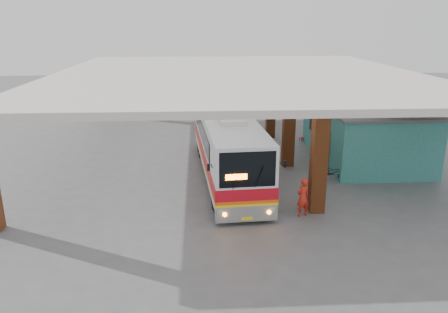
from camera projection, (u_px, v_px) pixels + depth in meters
name	position (u px, v px, depth m)	size (l,w,h in m)	color
ground	(237.00, 186.00, 20.76)	(90.00, 90.00, 0.00)	#515154
brick_columns	(255.00, 118.00, 24.95)	(20.10, 21.60, 4.35)	brown
canopy_roof	(237.00, 74.00, 25.64)	(21.00, 23.00, 0.30)	beige
shop_building	(364.00, 132.00, 24.52)	(5.20, 8.20, 3.11)	#2E7468
coach_bus	(227.00, 145.00, 21.57)	(3.21, 11.60, 3.34)	silver
motorcycle	(332.00, 172.00, 21.28)	(0.61, 1.75, 0.92)	black
pedestrian	(303.00, 197.00, 17.37)	(0.59, 0.39, 1.61)	red
red_chair	(304.00, 136.00, 28.44)	(0.48, 0.48, 0.76)	red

